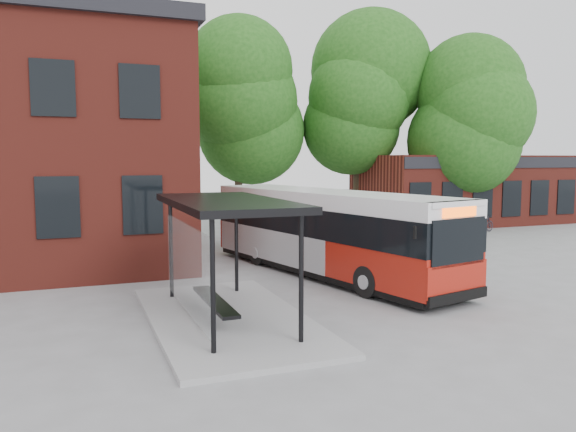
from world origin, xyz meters
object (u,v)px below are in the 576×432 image
object	(u,v)px
bicycle_4	(443,226)
bicycle_7	(484,224)
bicycle_0	(389,226)
bicycle_3	(419,225)
city_bus	(326,233)
bicycle_6	(468,224)
bus_shelter	(227,260)
bicycle_5	(446,221)
bicycle_2	(423,229)
bicycle_1	(416,228)

from	to	relation	value
bicycle_4	bicycle_7	world-z (taller)	bicycle_4
bicycle_0	bicycle_3	size ratio (longest dim) A/B	1.28
bicycle_3	bicycle_4	xyz separation A→B (m)	(0.65, -1.12, 0.03)
city_bus	bicycle_3	size ratio (longest dim) A/B	7.27
bicycle_4	bicycle_6	bearing A→B (deg)	-67.00
bus_shelter	bicycle_5	xyz separation A→B (m)	(14.96, 11.71, -0.91)
city_bus	bicycle_4	bearing A→B (deg)	21.18
bicycle_2	bicycle_0	bearing A→B (deg)	54.71
bicycle_1	bicycle_7	bearing A→B (deg)	-72.60
bus_shelter	bicycle_5	size ratio (longest dim) A/B	3.92
bicycle_0	bicycle_4	xyz separation A→B (m)	(2.59, -0.80, -0.02)
bus_shelter	bicycle_4	distance (m)	17.22
bicycle_7	bus_shelter	bearing A→B (deg)	108.81
bicycle_0	city_bus	bearing A→B (deg)	115.24
bicycle_0	bicycle_1	distance (m)	1.37
bicycle_0	bicycle_3	xyz separation A→B (m)	(1.94, 0.31, -0.05)
bicycle_0	bicycle_3	distance (m)	1.97
bus_shelter	bicycle_2	size ratio (longest dim) A/B	4.56
bicycle_0	bicycle_4	bearing A→B (deg)	-128.62
bicycle_1	bicycle_5	world-z (taller)	bicycle_5
city_bus	bicycle_5	size ratio (longest dim) A/B	6.08
bus_shelter	bicycle_3	bearing A→B (deg)	41.20
bicycle_7	bicycle_0	bearing A→B (deg)	71.90
bicycle_5	bicycle_6	world-z (taller)	bicycle_5
bicycle_5	city_bus	bearing A→B (deg)	122.14
city_bus	bicycle_3	bearing A→B (deg)	27.69
bus_shelter	bicycle_1	bearing A→B (deg)	40.01
bicycle_2	bicycle_5	distance (m)	2.92
bicycle_1	bicycle_6	world-z (taller)	bicycle_1
city_bus	bicycle_3	xyz separation A→B (m)	(8.65, 7.42, -0.93)
bicycle_4	bicycle_6	xyz separation A→B (m)	(2.01, 0.64, -0.03)
city_bus	bicycle_6	world-z (taller)	city_bus
bicycle_5	bicycle_4	bearing A→B (deg)	134.55
bicycle_3	bicycle_6	xyz separation A→B (m)	(2.66, -0.47, -0.00)
city_bus	bicycle_5	xyz separation A→B (m)	(10.52, 7.67, -0.84)
bicycle_1	bicycle_0	bearing A→B (deg)	44.19
bicycle_0	bus_shelter	bearing A→B (deg)	113.61
bicycle_2	bicycle_5	xyz separation A→B (m)	(2.49, 1.51, 0.13)
bicycle_3	bicycle_6	bearing A→B (deg)	-90.14
bicycle_5	bicycle_6	size ratio (longest dim) A/B	1.05
bicycle_5	bicycle_7	bearing A→B (deg)	-123.67
bicycle_2	bicycle_4	bearing A→B (deg)	-83.76
bicycle_2	bicycle_5	bearing A→B (deg)	-58.57
city_bus	bicycle_5	world-z (taller)	city_bus
bicycle_1	bicycle_6	bearing A→B (deg)	-67.37
bicycle_4	bicycle_1	bearing A→B (deg)	105.03
bicycle_5	bus_shelter	bearing A→B (deg)	124.11
bicycle_0	bicycle_7	distance (m)	5.50
bicycle_1	bicycle_6	xyz separation A→B (m)	(3.80, 0.95, -0.05)
bus_shelter	bicycle_7	size ratio (longest dim) A/B	4.67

